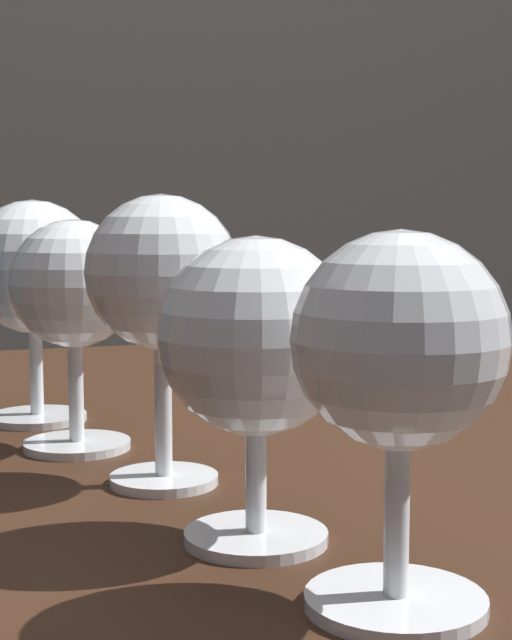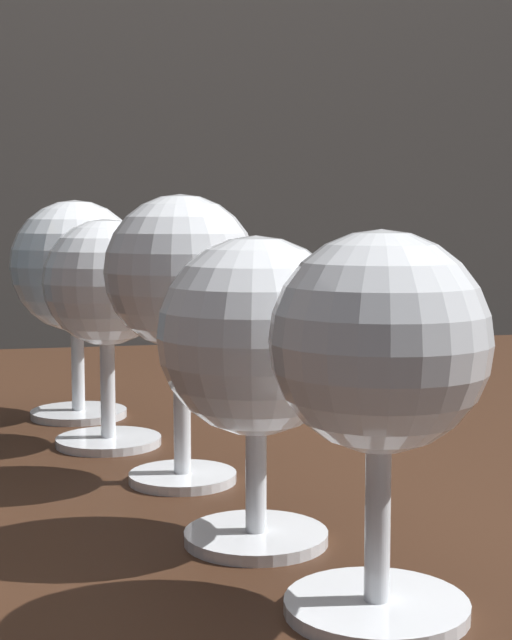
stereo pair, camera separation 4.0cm
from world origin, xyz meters
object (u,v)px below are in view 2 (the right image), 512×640
at_px(wine_glass_pinot, 380,356).
at_px(wine_glass_chardonnay, 106,290).
at_px(wine_glass_merlot, 76,270).
at_px(wine_glass_white, 181,276).
at_px(wine_glass_rose, 256,342).

bearing_deg(wine_glass_pinot, wine_glass_chardonnay, 105.02).
bearing_deg(wine_glass_merlot, wine_glass_white, -75.54).
bearing_deg(wine_glass_merlot, wine_glass_chardonnay, -80.76).
bearing_deg(wine_glass_pinot, wine_glass_merlot, 103.63).
xyz_separation_m(wine_glass_pinot, wine_glass_merlot, (-0.09, 0.36, 0.01)).
distance_m(wine_glass_white, wine_glass_merlot, 0.19).
xyz_separation_m(wine_glass_white, wine_glass_merlot, (-0.05, 0.18, -0.01)).
relative_size(wine_glass_pinot, wine_glass_chardonnay, 0.98).
bearing_deg(wine_glass_rose, wine_glass_merlot, 102.67).
bearing_deg(wine_glass_pinot, wine_glass_rose, 106.85).
distance_m(wine_glass_chardonnay, wine_glass_merlot, 0.09).
xyz_separation_m(wine_glass_rose, wine_glass_white, (-0.02, 0.10, 0.02)).
relative_size(wine_glass_rose, wine_glass_white, 0.87).
distance_m(wine_glass_pinot, wine_glass_merlot, 0.37).
height_order(wine_glass_pinot, wine_glass_rose, wine_glass_pinot).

